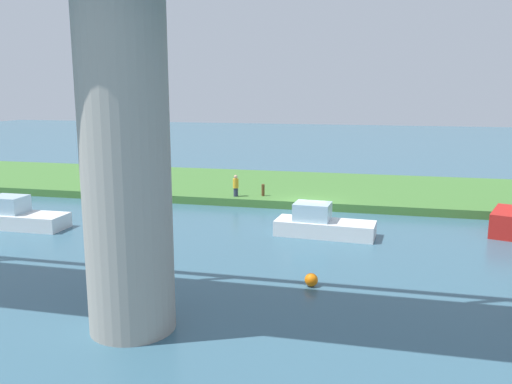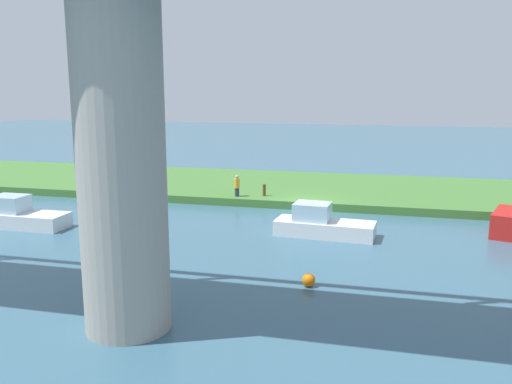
% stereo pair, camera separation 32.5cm
% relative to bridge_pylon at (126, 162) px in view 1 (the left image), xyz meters
% --- Properties ---
extents(ground_plane, '(160.00, 160.00, 0.00)m').
position_rel_bridge_pylon_xyz_m(ground_plane, '(-2.91, -17.40, -5.19)').
color(ground_plane, '#386075').
extents(grassy_bank, '(80.00, 12.00, 0.50)m').
position_rel_bridge_pylon_xyz_m(grassy_bank, '(-2.91, -23.40, -4.94)').
color(grassy_bank, '#427533').
rests_on(grassy_bank, ground).
extents(bridge_pylon, '(2.61, 2.61, 10.38)m').
position_rel_bridge_pylon_xyz_m(bridge_pylon, '(0.00, 0.00, 0.00)').
color(bridge_pylon, '#9E998E').
rests_on(bridge_pylon, ground).
extents(person_on_bank, '(0.41, 0.41, 1.39)m').
position_rel_bridge_pylon_xyz_m(person_on_bank, '(1.76, -18.20, -3.99)').
color(person_on_bank, '#2D334C').
rests_on(person_on_bank, grassy_bank).
extents(mooring_post, '(0.20, 0.20, 0.76)m').
position_rel_bridge_pylon_xyz_m(mooring_post, '(0.10, -18.78, -4.31)').
color(mooring_post, brown).
rests_on(mooring_post, grassy_bank).
extents(motorboat_white, '(5.04, 1.81, 1.68)m').
position_rel_bridge_pylon_xyz_m(motorboat_white, '(11.51, -9.83, -4.59)').
color(motorboat_white, white).
rests_on(motorboat_white, ground).
extents(houseboat_blue, '(5.06, 2.10, 1.65)m').
position_rel_bridge_pylon_xyz_m(houseboat_blue, '(-4.47, -11.97, -4.60)').
color(houseboat_blue, white).
rests_on(houseboat_blue, ground).
extents(marker_buoy, '(0.50, 0.50, 0.50)m').
position_rel_bridge_pylon_xyz_m(marker_buoy, '(-4.89, -4.83, -4.94)').
color(marker_buoy, orange).
rests_on(marker_buoy, ground).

